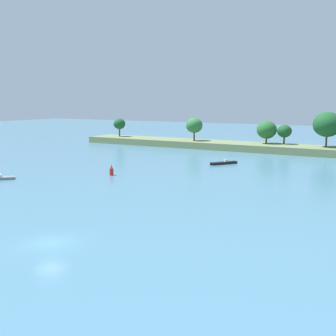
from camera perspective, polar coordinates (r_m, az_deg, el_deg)
The scene contains 4 objects.
ground_plane at distance 40.75m, azimuth -15.52°, elevation -9.66°, with size 400.00×400.00×0.00m, color teal.
treeline_island at distance 114.44m, azimuth 9.16°, elevation 3.66°, with size 85.41×10.46×10.21m.
small_motorboat at distance 87.46m, azimuth 7.46°, elevation 0.68°, with size 4.13×5.68×1.00m.
channel_buoy_red at distance 74.31m, azimuth -7.58°, elevation -0.37°, with size 0.70×0.70×1.90m.
Camera 1 is at (28.20, -26.48, 12.82)m, focal length 45.53 mm.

